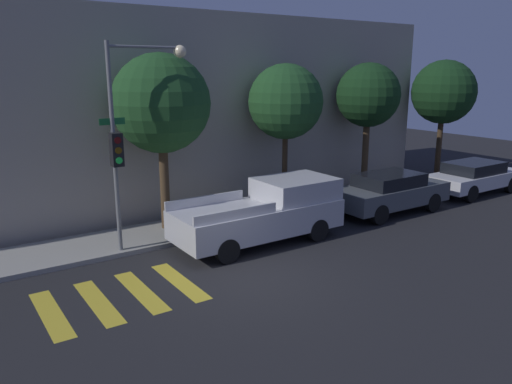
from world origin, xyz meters
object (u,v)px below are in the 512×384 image
object	(u,v)px
sedan_middle	(474,176)
tree_near_corner	(161,104)
tree_midblock	(286,102)
traffic_light_pole	(131,124)
pickup_truck	(266,212)
sedan_near_corner	(390,192)
tree_far_end	(368,96)
tree_behind_truck	(444,92)

from	to	relation	value
sedan_middle	tree_near_corner	world-z (taller)	tree_near_corner
tree_near_corner	tree_midblock	distance (m)	4.81
traffic_light_pole	tree_midblock	size ratio (longest dim) A/B	1.10
pickup_truck	tree_near_corner	size ratio (longest dim) A/B	0.92
pickup_truck	sedan_middle	bearing A→B (deg)	-0.00
sedan_middle	tree_midblock	size ratio (longest dim) A/B	0.86
tree_near_corner	sedan_near_corner	bearing A→B (deg)	-18.30
pickup_truck	tree_near_corner	distance (m)	4.62
tree_near_corner	tree_far_end	world-z (taller)	tree_near_corner
pickup_truck	traffic_light_pole	bearing A→B (deg)	160.73
tree_behind_truck	sedan_near_corner	bearing A→B (deg)	-157.57
sedan_near_corner	tree_behind_truck	size ratio (longest dim) A/B	0.82
tree_near_corner	tree_midblock	size ratio (longest dim) A/B	1.05
pickup_truck	tree_far_end	distance (m)	7.95
tree_behind_truck	traffic_light_pole	bearing A→B (deg)	-175.24
tree_midblock	tree_behind_truck	bearing A→B (deg)	0.00
sedan_middle	tree_far_end	size ratio (longest dim) A/B	0.85
tree_near_corner	tree_midblock	bearing A→B (deg)	0.00
traffic_light_pole	sedan_middle	xyz separation A→B (m)	(14.41, -1.27, -2.97)
pickup_truck	tree_near_corner	world-z (taller)	tree_near_corner
traffic_light_pole	tree_behind_truck	bearing A→B (deg)	4.76
tree_far_end	pickup_truck	bearing A→B (deg)	-159.51
traffic_light_pole	tree_behind_truck	xyz separation A→B (m)	(15.37, 1.28, 0.41)
traffic_light_pole	tree_midblock	distance (m)	6.41
tree_near_corner	traffic_light_pole	bearing A→B (deg)	-138.82
sedan_near_corner	tree_midblock	bearing A→B (deg)	138.75
tree_far_end	sedan_near_corner	bearing A→B (deg)	-116.86
traffic_light_pole	tree_midblock	xyz separation A→B (m)	(6.27, 1.28, 0.29)
tree_midblock	tree_near_corner	bearing A→B (deg)	180.00
tree_midblock	tree_far_end	size ratio (longest dim) A/B	0.99
sedan_near_corner	tree_near_corner	world-z (taller)	tree_near_corner
tree_far_end	tree_near_corner	bearing A→B (deg)	-180.00
tree_near_corner	tree_far_end	size ratio (longest dim) A/B	1.04
sedan_middle	tree_behind_truck	world-z (taller)	tree_behind_truck
pickup_truck	sedan_near_corner	xyz separation A→B (m)	(5.54, 0.00, -0.14)
traffic_light_pole	sedan_middle	size ratio (longest dim) A/B	1.28
pickup_truck	sedan_near_corner	distance (m)	5.54
pickup_truck	sedan_near_corner	bearing A→B (deg)	0.00
pickup_truck	tree_far_end	world-z (taller)	tree_far_end
traffic_light_pole	tree_far_end	bearing A→B (deg)	6.96
sedan_near_corner	tree_far_end	xyz separation A→B (m)	(1.29, 2.55, 3.31)
traffic_light_pole	tree_midblock	bearing A→B (deg)	11.53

